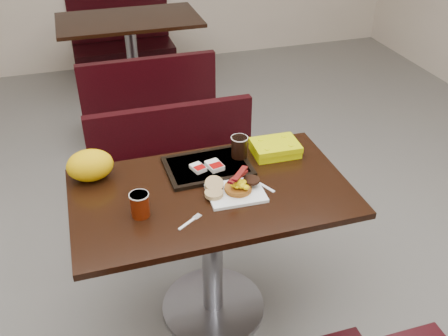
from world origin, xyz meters
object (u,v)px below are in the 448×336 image
object	(u,v)px
paper_bag	(90,165)
bench_far_n	(123,37)
bench_near_n	(180,177)
tray	(208,166)
table_near	(212,254)
fork	(187,224)
bench_far_s	(146,94)
coffee_cup_near	(140,205)
hashbrown_sleeve_right	(214,166)
knife	(261,184)
platter	(236,193)
clamshell	(275,148)
table_far	(133,60)
hashbrown_sleeve_left	(198,168)
pancake_stack	(238,188)
coffee_cup_far	(239,147)

from	to	relation	value
paper_bag	bench_far_n	bearing A→B (deg)	80.98
bench_near_n	tray	world-z (taller)	tray
table_near	fork	xyz separation A→B (m)	(-0.15, -0.19, 0.38)
bench_far_s	coffee_cup_near	distance (m)	2.06
tray	hashbrown_sleeve_right	distance (m)	0.04
knife	hashbrown_sleeve_right	distance (m)	0.23
bench_far_s	bench_far_n	distance (m)	1.40
bench_near_n	bench_far_s	distance (m)	1.20
platter	fork	world-z (taller)	platter
coffee_cup_near	tray	xyz separation A→B (m)	(0.35, 0.25, -0.04)
table_near	tray	bearing A→B (deg)	79.64
clamshell	tray	bearing A→B (deg)	-173.20
table_far	hashbrown_sleeve_left	xyz separation A→B (m)	(-0.02, -2.45, 0.40)
table_far	hashbrown_sleeve_left	world-z (taller)	hashbrown_sleeve_left
table_far	tray	bearing A→B (deg)	-89.27
platter	hashbrown_sleeve_right	xyz separation A→B (m)	(-0.04, 0.20, 0.02)
table_far	tray	size ratio (longest dim) A/B	3.13
table_far	fork	xyz separation A→B (m)	(-0.15, -2.79, 0.38)
pancake_stack	tray	xyz separation A→B (m)	(-0.07, 0.22, -0.02)
bench_far_n	tray	size ratio (longest dim) A/B	2.61
table_near	coffee_cup_far	xyz separation A→B (m)	(0.19, 0.20, 0.44)
knife	hashbrown_sleeve_right	xyz separation A→B (m)	(-0.17, 0.16, 0.03)
table_near	clamshell	distance (m)	0.59
coffee_cup_near	hashbrown_sleeve_left	size ratio (longest dim) A/B	1.46
table_far	bench_far_n	world-z (taller)	table_far
bench_far_n	fork	distance (m)	3.52
table_near	paper_bag	distance (m)	0.70
pancake_stack	bench_far_s	bearing A→B (deg)	93.09
table_near	tray	distance (m)	0.42
tray	hashbrown_sleeve_left	xyz separation A→B (m)	(-0.05, -0.03, 0.02)
table_far	coffee_cup_far	bearing A→B (deg)	-85.41
tray	coffee_cup_far	xyz separation A→B (m)	(0.16, 0.03, 0.06)
hashbrown_sleeve_right	hashbrown_sleeve_left	bearing A→B (deg)	162.52
clamshell	fork	bearing A→B (deg)	-141.73
bench_near_n	platter	bearing A→B (deg)	-83.10
bench_near_n	table_far	bearing A→B (deg)	90.00
hashbrown_sleeve_left	knife	bearing A→B (deg)	-53.65
table_far	bench_far_n	xyz separation A→B (m)	(0.00, 0.70, -0.02)
platter	paper_bag	size ratio (longest dim) A/B	1.16
bench_near_n	coffee_cup_far	distance (m)	0.71
bench_far_n	paper_bag	distance (m)	3.13
fork	table_near	bearing A→B (deg)	18.18
bench_near_n	table_far	xyz separation A→B (m)	(0.00, 1.90, 0.02)
pancake_stack	coffee_cup_near	world-z (taller)	coffee_cup_near
coffee_cup_near	hashbrown_sleeve_left	xyz separation A→B (m)	(0.30, 0.23, -0.02)
hashbrown_sleeve_left	platter	bearing A→B (deg)	-79.70
table_far	knife	distance (m)	2.66
clamshell	paper_bag	size ratio (longest dim) A/B	1.07
coffee_cup_far	hashbrown_sleeve_right	bearing A→B (deg)	-156.64
bench_far_n	pancake_stack	size ratio (longest dim) A/B	8.62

